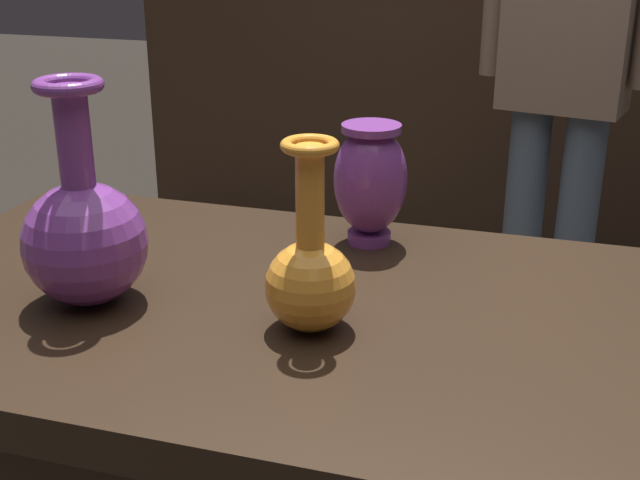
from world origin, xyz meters
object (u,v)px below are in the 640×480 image
(vase_centerpiece, at_px, (314,274))
(vase_tall_behind, at_px, (371,180))
(vase_right_accent, at_px, (84,234))
(visitor_center_back, at_px, (567,56))

(vase_centerpiece, distance_m, vase_tall_behind, 0.29)
(vase_centerpiece, distance_m, vase_right_accent, 0.29)
(vase_tall_behind, bearing_deg, vase_centerpiece, -89.22)
(vase_tall_behind, distance_m, vase_right_accent, 0.42)
(vase_right_accent, bearing_deg, vase_tall_behind, 45.92)
(vase_tall_behind, height_order, vase_right_accent, vase_right_accent)
(vase_right_accent, bearing_deg, visitor_center_back, 70.54)
(visitor_center_back, bearing_deg, vase_right_accent, 82.99)
(vase_tall_behind, xyz_separation_m, visitor_center_back, (0.24, 1.19, 0.00))
(vase_right_accent, distance_m, visitor_center_back, 1.58)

